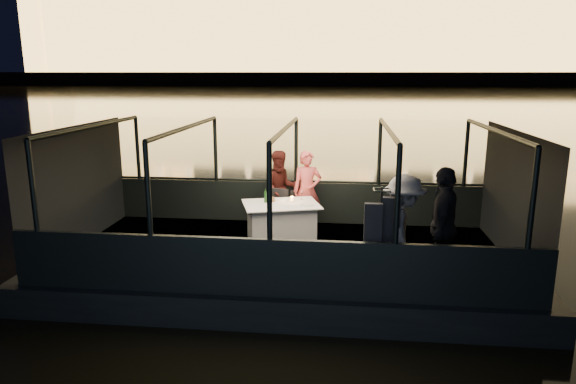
# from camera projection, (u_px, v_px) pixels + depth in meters

# --- Properties ---
(river_water) EXTENTS (500.00, 500.00, 0.00)m
(river_water) POSITION_uv_depth(u_px,v_px,m) (340.00, 96.00, 87.17)
(river_water) COLOR black
(river_water) RESTS_ON ground
(boat_hull) EXTENTS (8.60, 4.40, 1.00)m
(boat_hull) POSITION_uv_depth(u_px,v_px,m) (286.00, 276.00, 9.72)
(boat_hull) COLOR black
(boat_hull) RESTS_ON river_water
(boat_deck) EXTENTS (8.00, 4.00, 0.04)m
(boat_deck) POSITION_uv_depth(u_px,v_px,m) (286.00, 252.00, 9.61)
(boat_deck) COLOR black
(boat_deck) RESTS_ON boat_hull
(gunwale_port) EXTENTS (8.00, 0.08, 0.90)m
(gunwale_port) POSITION_uv_depth(u_px,v_px,m) (296.00, 202.00, 11.44)
(gunwale_port) COLOR black
(gunwale_port) RESTS_ON boat_deck
(gunwale_starboard) EXTENTS (8.00, 0.08, 0.90)m
(gunwale_starboard) POSITION_uv_depth(u_px,v_px,m) (270.00, 268.00, 7.57)
(gunwale_starboard) COLOR black
(gunwale_starboard) RESTS_ON boat_deck
(cabin_glass_port) EXTENTS (8.00, 0.02, 1.40)m
(cabin_glass_port) POSITION_uv_depth(u_px,v_px,m) (296.00, 151.00, 11.18)
(cabin_glass_port) COLOR #99B2B2
(cabin_glass_port) RESTS_ON gunwale_port
(cabin_glass_starboard) EXTENTS (8.00, 0.02, 1.40)m
(cabin_glass_starboard) POSITION_uv_depth(u_px,v_px,m) (269.00, 192.00, 7.31)
(cabin_glass_starboard) COLOR #99B2B2
(cabin_glass_starboard) RESTS_ON gunwale_starboard
(cabin_roof_glass) EXTENTS (8.00, 4.00, 0.02)m
(cabin_roof_glass) POSITION_uv_depth(u_px,v_px,m) (286.00, 128.00, 9.09)
(cabin_roof_glass) COLOR #99B2B2
(cabin_roof_glass) RESTS_ON boat_deck
(end_wall_fore) EXTENTS (0.02, 4.00, 2.30)m
(end_wall_fore) POSITION_uv_depth(u_px,v_px,m) (77.00, 186.00, 9.78)
(end_wall_fore) COLOR black
(end_wall_fore) RESTS_ON boat_deck
(end_wall_aft) EXTENTS (0.02, 4.00, 2.30)m
(end_wall_aft) POSITION_uv_depth(u_px,v_px,m) (514.00, 197.00, 8.92)
(end_wall_aft) COLOR black
(end_wall_aft) RESTS_ON boat_deck
(canopy_ribs) EXTENTS (8.00, 4.00, 2.30)m
(canopy_ribs) POSITION_uv_depth(u_px,v_px,m) (286.00, 192.00, 9.35)
(canopy_ribs) COLOR black
(canopy_ribs) RESTS_ON boat_deck
(embankment) EXTENTS (400.00, 140.00, 6.00)m
(embankment) POSITION_uv_depth(u_px,v_px,m) (344.00, 80.00, 212.79)
(embankment) COLOR #423D33
(embankment) RESTS_ON ground
(dining_table_central) EXTENTS (1.70, 1.43, 0.77)m
(dining_table_central) POSITION_uv_depth(u_px,v_px,m) (281.00, 222.00, 10.11)
(dining_table_central) COLOR silver
(dining_table_central) RESTS_ON boat_deck
(chair_port_left) EXTENTS (0.51, 0.51, 0.88)m
(chair_port_left) POSITION_uv_depth(u_px,v_px,m) (278.00, 211.00, 10.68)
(chair_port_left) COLOR black
(chair_port_left) RESTS_ON boat_deck
(chair_port_right) EXTENTS (0.47, 0.47, 0.82)m
(chair_port_right) POSITION_uv_depth(u_px,v_px,m) (299.00, 210.00, 10.78)
(chair_port_right) COLOR black
(chair_port_right) RESTS_ON boat_deck
(coat_stand) EXTENTS (0.57, 0.53, 1.66)m
(coat_stand) POSITION_uv_depth(u_px,v_px,m) (380.00, 238.00, 7.54)
(coat_stand) COLOR black
(coat_stand) RESTS_ON boat_deck
(person_woman_coral) EXTENTS (0.67, 0.51, 1.67)m
(person_woman_coral) POSITION_uv_depth(u_px,v_px,m) (307.00, 194.00, 10.86)
(person_woman_coral) COLOR #DE5451
(person_woman_coral) RESTS_ON boat_deck
(person_man_maroon) EXTENTS (0.95, 0.85, 1.65)m
(person_man_maroon) POSITION_uv_depth(u_px,v_px,m) (281.00, 192.00, 11.07)
(person_man_maroon) COLOR #441713
(person_man_maroon) RESTS_ON boat_deck
(passenger_stripe) EXTENTS (0.67, 1.17, 1.79)m
(passenger_stripe) POSITION_uv_depth(u_px,v_px,m) (403.00, 235.00, 7.82)
(passenger_stripe) COLOR silver
(passenger_stripe) RESTS_ON boat_deck
(passenger_dark) EXTENTS (0.80, 1.20, 1.89)m
(passenger_dark) POSITION_uv_depth(u_px,v_px,m) (443.00, 232.00, 7.95)
(passenger_dark) COLOR black
(passenger_dark) RESTS_ON boat_deck
(wine_bottle) EXTENTS (0.06, 0.06, 0.27)m
(wine_bottle) POSITION_uv_depth(u_px,v_px,m) (266.00, 195.00, 10.10)
(wine_bottle) COLOR #153B15
(wine_bottle) RESTS_ON dining_table_central
(bread_basket) EXTENTS (0.21, 0.21, 0.07)m
(bread_basket) POSITION_uv_depth(u_px,v_px,m) (270.00, 199.00, 10.21)
(bread_basket) COLOR brown
(bread_basket) RESTS_ON dining_table_central
(amber_candle) EXTENTS (0.06, 0.06, 0.08)m
(amber_candle) POSITION_uv_depth(u_px,v_px,m) (292.00, 199.00, 10.25)
(amber_candle) COLOR #FF9E3F
(amber_candle) RESTS_ON dining_table_central
(plate_near) EXTENTS (0.33, 0.33, 0.02)m
(plate_near) POSITION_uv_depth(u_px,v_px,m) (307.00, 205.00, 9.93)
(plate_near) COLOR silver
(plate_near) RESTS_ON dining_table_central
(plate_far) EXTENTS (0.28, 0.28, 0.02)m
(plate_far) POSITION_uv_depth(u_px,v_px,m) (278.00, 199.00, 10.36)
(plate_far) COLOR white
(plate_far) RESTS_ON dining_table_central
(wine_glass_white) EXTENTS (0.07, 0.07, 0.17)m
(wine_glass_white) POSITION_uv_depth(u_px,v_px,m) (268.00, 199.00, 10.02)
(wine_glass_white) COLOR white
(wine_glass_white) RESTS_ON dining_table_central
(wine_glass_red) EXTENTS (0.07, 0.07, 0.18)m
(wine_glass_red) POSITION_uv_depth(u_px,v_px,m) (302.00, 195.00, 10.31)
(wine_glass_red) COLOR silver
(wine_glass_red) RESTS_ON dining_table_central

